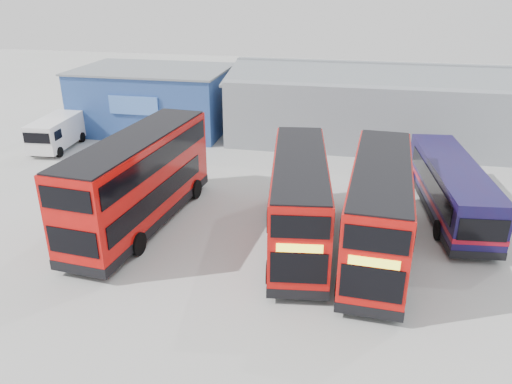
% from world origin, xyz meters
% --- Properties ---
extents(ground_plane, '(120.00, 120.00, 0.00)m').
position_xyz_m(ground_plane, '(0.00, 0.00, 0.00)').
color(ground_plane, '#9D9D98').
rests_on(ground_plane, ground).
extents(office_block, '(12.30, 8.32, 5.12)m').
position_xyz_m(office_block, '(-14.00, 17.99, 2.58)').
color(office_block, navy).
rests_on(office_block, ground).
extents(maintenance_shed, '(30.50, 12.00, 5.89)m').
position_xyz_m(maintenance_shed, '(8.00, 20.00, 2.60)').
color(maintenance_shed, gray).
rests_on(maintenance_shed, ground).
extents(double_decker_left, '(3.77, 11.59, 4.82)m').
position_xyz_m(double_decker_left, '(-7.89, 1.02, 2.40)').
color(double_decker_left, red).
rests_on(double_decker_left, ground).
extents(double_decker_centre, '(3.81, 10.62, 4.40)m').
position_xyz_m(double_decker_centre, '(0.34, 0.67, 2.19)').
color(double_decker_centre, red).
rests_on(double_decker_centre, ground).
extents(double_decker_right, '(3.16, 10.82, 4.52)m').
position_xyz_m(double_decker_right, '(4.01, 0.25, 2.25)').
color(double_decker_right, red).
rests_on(double_decker_right, ground).
extents(single_decker_blue, '(3.60, 11.01, 2.93)m').
position_xyz_m(single_decker_blue, '(8.01, 5.56, 1.46)').
color(single_decker_blue, '#0F0E3E').
rests_on(single_decker_blue, ground).
extents(panel_van, '(2.65, 5.54, 2.36)m').
position_xyz_m(panel_van, '(-19.27, 11.42, 1.32)').
color(panel_van, silver).
rests_on(panel_van, ground).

